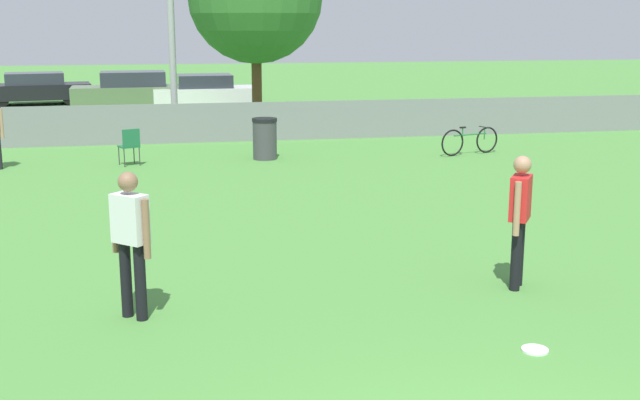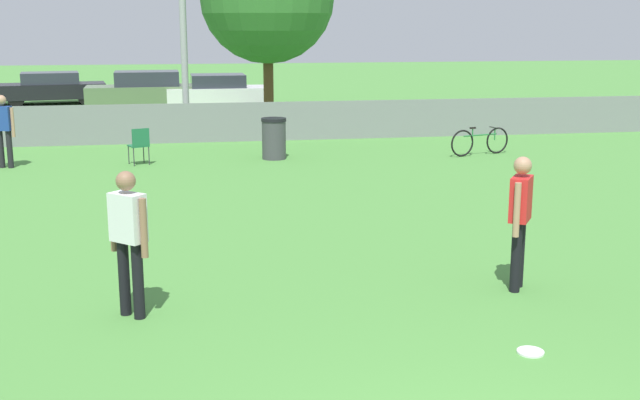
{
  "view_description": "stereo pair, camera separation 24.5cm",
  "coord_description": "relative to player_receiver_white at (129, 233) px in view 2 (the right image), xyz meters",
  "views": [
    {
      "loc": [
        -2.31,
        -4.49,
        3.35
      ],
      "look_at": [
        -0.37,
        5.55,
        1.05
      ],
      "focal_mm": 45.0,
      "sensor_mm": 36.0,
      "label": 1
    },
    {
      "loc": [
        -2.07,
        -4.53,
        3.35
      ],
      "look_at": [
        -0.37,
        5.55,
        1.05
      ],
      "focal_mm": 45.0,
      "sensor_mm": 36.0,
      "label": 2
    }
  ],
  "objects": [
    {
      "name": "fence_backline",
      "position": [
        2.75,
        13.54,
        -0.45
      ],
      "size": [
        27.48,
        0.07,
        1.21
      ],
      "color": "gray",
      "rests_on": "ground_plane"
    },
    {
      "name": "player_receiver_white",
      "position": [
        0.0,
        0.0,
        0.0
      ],
      "size": [
        0.45,
        0.44,
        1.71
      ],
      "rotation": [
        0.0,
        0.0,
        -0.74
      ],
      "color": "black",
      "rests_on": "ground_plane"
    },
    {
      "name": "player_thrower_red",
      "position": [
        4.76,
        0.17,
        0.0
      ],
      "size": [
        0.41,
        0.49,
        1.71
      ],
      "rotation": [
        0.0,
        0.0,
        0.99
      ],
      "color": "black",
      "rests_on": "ground_plane"
    },
    {
      "name": "spectator_in_blue",
      "position": [
        -3.44,
        10.29,
        -0.02
      ],
      "size": [
        0.53,
        0.32,
        1.68
      ],
      "rotation": [
        0.0,
        0.0,
        2.85
      ],
      "color": "black",
      "rests_on": "ground_plane"
    },
    {
      "name": "frisbee_disc",
      "position": [
        4.1,
        -1.76,
        -0.98
      ],
      "size": [
        0.28,
        0.28,
        0.03
      ],
      "color": "white",
      "rests_on": "ground_plane"
    },
    {
      "name": "folding_chair_sideline",
      "position": [
        -0.4,
        10.16,
        -0.48
      ],
      "size": [
        0.54,
        0.55,
        0.88
      ],
      "rotation": [
        0.0,
        0.0,
        3.53
      ],
      "color": "#333338",
      "rests_on": "ground_plane"
    },
    {
      "name": "bicycle_sideline",
      "position": [
        8.04,
        10.17,
        -0.64
      ],
      "size": [
        1.71,
        0.62,
        0.73
      ],
      "rotation": [
        0.0,
        0.0,
        0.29
      ],
      "color": "black",
      "rests_on": "ground_plane"
    },
    {
      "name": "trash_bin",
      "position": [
        2.82,
        10.47,
        -0.49
      ],
      "size": [
        0.62,
        0.62,
        1.01
      ],
      "color": "#3F3F44",
      "rests_on": "ground_plane"
    },
    {
      "name": "parked_car_dark",
      "position": [
        -4.68,
        25.25,
        -0.35
      ],
      "size": [
        4.5,
        2.35,
        1.29
      ],
      "rotation": [
        0.0,
        0.0,
        0.15
      ],
      "color": "black",
      "rests_on": "ground_plane"
    },
    {
      "name": "parked_car_olive",
      "position": [
        -0.69,
        22.25,
        -0.28
      ],
      "size": [
        4.6,
        1.85,
        1.47
      ],
      "rotation": [
        0.0,
        0.0,
        0.04
      ],
      "color": "black",
      "rests_on": "ground_plane"
    },
    {
      "name": "parked_car_white",
      "position": [
        1.98,
        22.11,
        -0.34
      ],
      "size": [
        3.95,
        1.92,
        1.33
      ],
      "rotation": [
        0.0,
        0.0,
        0.03
      ],
      "color": "black",
      "rests_on": "ground_plane"
    }
  ]
}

